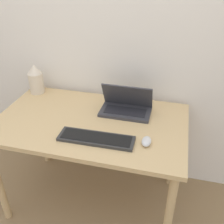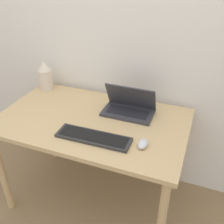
{
  "view_description": "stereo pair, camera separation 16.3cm",
  "coord_description": "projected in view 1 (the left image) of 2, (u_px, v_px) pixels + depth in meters",
  "views": [
    {
      "loc": [
        0.5,
        -0.99,
        1.69
      ],
      "look_at": [
        0.15,
        0.36,
        0.85
      ],
      "focal_mm": 42.0,
      "sensor_mm": 36.0,
      "label": 1
    },
    {
      "loc": [
        0.65,
        -0.94,
        1.69
      ],
      "look_at": [
        0.15,
        0.36,
        0.85
      ],
      "focal_mm": 42.0,
      "sensor_mm": 36.0,
      "label": 2
    }
  ],
  "objects": [
    {
      "name": "mouse",
      "position": [
        146.0,
        141.0,
        1.51
      ],
      "size": [
        0.06,
        0.09,
        0.04
      ],
      "color": "silver",
      "rests_on": "desk"
    },
    {
      "name": "desk",
      "position": [
        91.0,
        131.0,
        1.78
      ],
      "size": [
        1.26,
        0.76,
        0.75
      ],
      "color": "tan",
      "rests_on": "ground_plane"
    },
    {
      "name": "vase",
      "position": [
        36.0,
        79.0,
        2.02
      ],
      "size": [
        0.11,
        0.11,
        0.23
      ],
      "color": "beige",
      "rests_on": "desk"
    },
    {
      "name": "laptop",
      "position": [
        126.0,
        106.0,
        1.8
      ],
      "size": [
        0.34,
        0.2,
        0.2
      ],
      "color": "#333338",
      "rests_on": "desk"
    },
    {
      "name": "keyboard",
      "position": [
        96.0,
        138.0,
        1.54
      ],
      "size": [
        0.46,
        0.14,
        0.02
      ],
      "color": "#2D2D2D",
      "rests_on": "desk"
    },
    {
      "name": "wall_back",
      "position": [
        108.0,
        27.0,
        1.84
      ],
      "size": [
        6.0,
        0.05,
        2.5
      ],
      "color": "white",
      "rests_on": "ground_plane"
    }
  ]
}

